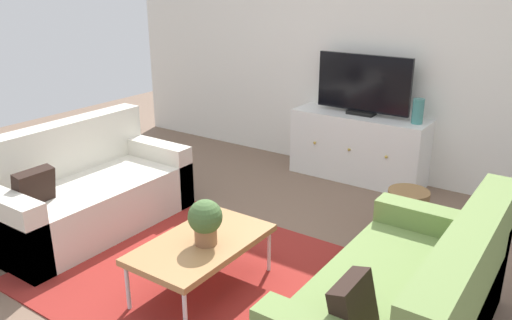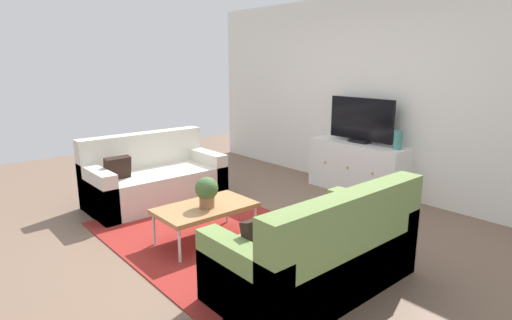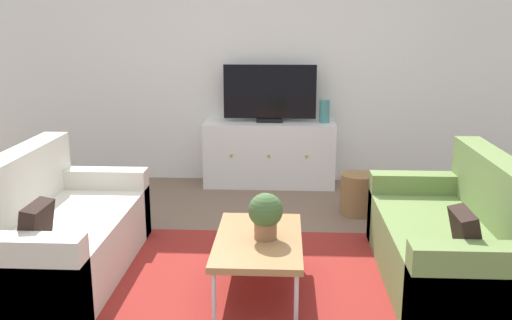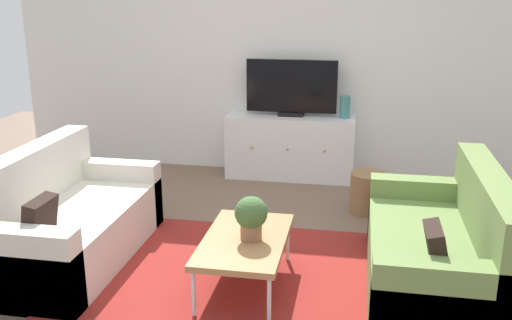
% 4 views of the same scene
% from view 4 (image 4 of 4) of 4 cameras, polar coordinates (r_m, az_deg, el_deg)
% --- Properties ---
extents(ground_plane, '(10.00, 10.00, 0.00)m').
position_cam_4_polar(ground_plane, '(4.48, -1.05, -10.65)').
color(ground_plane, brown).
extents(wall_back, '(6.40, 0.12, 2.70)m').
position_cam_4_polar(wall_back, '(6.53, 3.42, 10.47)').
color(wall_back, silver).
rests_on(wall_back, ground_plane).
extents(area_rug, '(2.50, 1.90, 0.01)m').
position_cam_4_polar(area_rug, '(4.34, -1.45, -11.48)').
color(area_rug, maroon).
rests_on(area_rug, ground_plane).
extents(couch_left_side, '(0.86, 1.68, 0.88)m').
position_cam_4_polar(couch_left_side, '(4.74, -18.71, -6.10)').
color(couch_left_side, beige).
rests_on(couch_left_side, ground_plane).
extents(couch_right_side, '(0.86, 1.68, 0.88)m').
position_cam_4_polar(couch_right_side, '(4.23, 18.33, -8.90)').
color(couch_right_side, olive).
rests_on(couch_right_side, ground_plane).
extents(coffee_table, '(0.57, 0.98, 0.38)m').
position_cam_4_polar(coffee_table, '(4.07, -1.11, -8.12)').
color(coffee_table, '#A37547').
rests_on(coffee_table, ground_plane).
extents(potted_plant, '(0.23, 0.23, 0.31)m').
position_cam_4_polar(potted_plant, '(3.97, -0.49, -5.57)').
color(potted_plant, '#936042').
rests_on(potted_plant, coffee_table).
extents(tv_console, '(1.42, 0.47, 0.70)m').
position_cam_4_polar(tv_console, '(6.44, 3.42, 1.33)').
color(tv_console, white).
rests_on(tv_console, ground_plane).
extents(flat_screen_tv, '(0.99, 0.16, 0.62)m').
position_cam_4_polar(flat_screen_tv, '(6.32, 3.55, 7.15)').
color(flat_screen_tv, black).
rests_on(flat_screen_tv, tv_console).
extents(glass_vase, '(0.11, 0.11, 0.25)m').
position_cam_4_polar(glass_vase, '(6.29, 8.84, 5.23)').
color(glass_vase, teal).
rests_on(glass_vase, tv_console).
extents(wicker_basket, '(0.34, 0.34, 0.38)m').
position_cam_4_polar(wicker_basket, '(5.56, 11.07, -3.21)').
color(wicker_basket, olive).
rests_on(wicker_basket, ground_plane).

